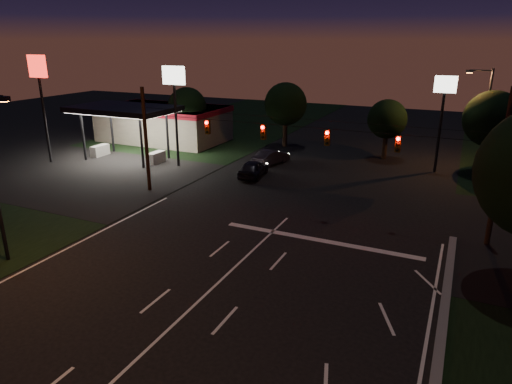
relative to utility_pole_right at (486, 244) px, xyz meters
The scene contains 17 objects.
ground 19.21m from the utility_pole_right, 128.66° to the right, with size 140.00×140.00×0.00m, color black.
cross_street_left 32.02m from the utility_pole_right, behind, with size 20.00×16.00×0.02m, color black.
stop_bar 9.66m from the utility_pole_right, 158.75° to the right, with size 12.00×0.50×0.01m, color silver.
utility_pole_right is the anchor object (origin of this frame).
utility_pole_left 24.00m from the utility_pole_right, behind, with size 0.28×0.28×8.00m, color black.
signal_span 13.20m from the utility_pole_right, behind, with size 24.00×0.40×1.56m.
gas_station 37.27m from the utility_pole_right, 155.56° to the left, with size 14.20×16.10×5.25m.
pole_sign_left_near 27.82m from the utility_pole_right, 164.93° to the left, with size 2.20×0.30×9.10m.
pole_sign_left_far 38.87m from the utility_pole_right, behind, with size 2.00×0.30×10.00m.
pole_sign_right 16.73m from the utility_pole_right, 104.93° to the left, with size 1.80×0.30×8.40m.
street_light_right_far 17.81m from the utility_pole_right, 92.57° to the left, with size 2.20×0.35×9.00m.
tree_far_a 33.84m from the utility_pole_right, 153.24° to the left, with size 4.20×4.20×6.42m.
tree_far_b 28.04m from the utility_pole_right, 136.25° to the left, with size 4.60×4.60×6.98m.
tree_far_c 20.58m from the utility_pole_right, 116.39° to the left, with size 3.80×3.80×5.86m.
tree_far_d 16.84m from the utility_pole_right, 89.92° to the left, with size 4.80×4.80×7.30m.
car_oncoming_a 19.39m from the utility_pole_right, 159.46° to the left, with size 1.73×4.31×1.47m, color black.
car_oncoming_b 21.62m from the utility_pole_right, 148.38° to the left, with size 1.46×4.19×1.38m, color black.
Camera 1 is at (9.94, -12.52, 11.30)m, focal length 32.00 mm.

